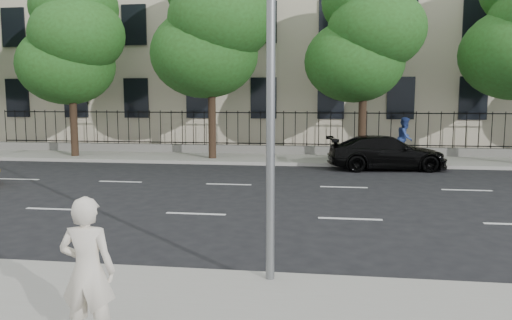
# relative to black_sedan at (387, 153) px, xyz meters

# --- Properties ---
(ground) EXTENTS (120.00, 120.00, 0.00)m
(ground) POSITION_rel_black_sedan_xyz_m (-5.92, -11.50, -0.72)
(ground) COLOR black
(ground) RESTS_ON ground
(near_sidewalk) EXTENTS (60.00, 4.00, 0.15)m
(near_sidewalk) POSITION_rel_black_sedan_xyz_m (-5.92, -15.50, -0.64)
(near_sidewalk) COLOR gray
(near_sidewalk) RESTS_ON ground
(far_sidewalk) EXTENTS (60.00, 4.00, 0.15)m
(far_sidewalk) POSITION_rel_black_sedan_xyz_m (-5.92, 2.50, -0.64)
(far_sidewalk) COLOR gray
(far_sidewalk) RESTS_ON ground
(lane_markings) EXTENTS (49.60, 4.62, 0.01)m
(lane_markings) POSITION_rel_black_sedan_xyz_m (-5.92, -6.75, -0.71)
(lane_markings) COLOR silver
(lane_markings) RESTS_ON ground
(masonry_building) EXTENTS (34.60, 12.11, 18.50)m
(masonry_building) POSITION_rel_black_sedan_xyz_m (-5.92, 11.45, 8.30)
(masonry_building) COLOR beige
(masonry_building) RESTS_ON ground
(iron_fence) EXTENTS (30.00, 0.50, 2.20)m
(iron_fence) POSITION_rel_black_sedan_xyz_m (-5.92, 4.20, -0.07)
(iron_fence) COLOR slate
(iron_fence) RESTS_ON far_sidewalk
(tree_b) EXTENTS (5.53, 5.12, 8.97)m
(tree_b) POSITION_rel_black_sedan_xyz_m (-14.88, 1.86, 5.12)
(tree_b) COLOR #382619
(tree_b) RESTS_ON far_sidewalk
(tree_c) EXTENTS (5.89, 5.50, 9.80)m
(tree_c) POSITION_rel_black_sedan_xyz_m (-7.88, 1.86, 5.69)
(tree_c) COLOR #382619
(tree_c) RESTS_ON far_sidewalk
(tree_d) EXTENTS (5.34, 4.94, 8.84)m
(tree_d) POSITION_rel_black_sedan_xyz_m (-0.88, 1.86, 5.12)
(tree_d) COLOR #382619
(tree_d) RESTS_ON far_sidewalk
(black_sedan) EXTENTS (5.16, 2.62, 1.44)m
(black_sedan) POSITION_rel_black_sedan_xyz_m (0.00, 0.00, 0.00)
(black_sedan) COLOR black
(black_sedan) RESTS_ON ground
(woman_near) EXTENTS (0.68, 0.47, 1.78)m
(woman_near) POSITION_rel_black_sedan_xyz_m (-5.29, -16.24, 0.32)
(woman_near) COLOR beige
(woman_near) RESTS_ON near_sidewalk
(pedestrian_far) EXTENTS (1.06, 1.17, 1.95)m
(pedestrian_far) POSITION_rel_black_sedan_xyz_m (1.20, 3.01, 0.41)
(pedestrian_far) COLOR navy
(pedestrian_far) RESTS_ON far_sidewalk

